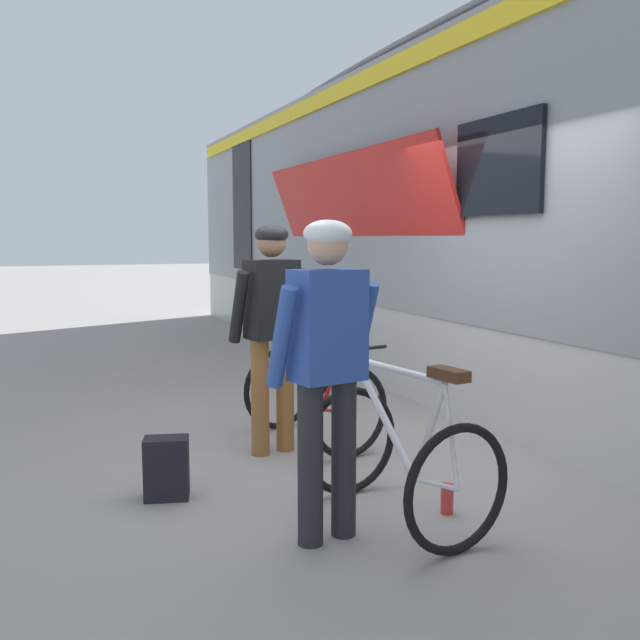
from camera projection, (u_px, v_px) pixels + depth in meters
ground_plane at (366, 460)px, 5.25m from camera, size 80.00×80.00×0.00m
train_car at (537, 210)px, 7.51m from camera, size 3.33×17.31×3.88m
cyclist_near_in_dark at (272, 318)px, 5.33m from camera, size 0.64×0.37×1.76m
cyclist_far_in_blue at (327, 352)px, 3.76m from camera, size 0.65×0.38×1.76m
bicycle_near_red at (313, 394)px, 5.67m from camera, size 0.92×1.19×0.99m
bicycle_far_white at (399, 455)px, 4.08m from camera, size 0.86×1.16×0.99m
backpack_on_platform at (167, 468)px, 4.47m from camera, size 0.32×0.25×0.40m
water_bottle_near_the_bikes at (447, 499)px, 4.23m from camera, size 0.08×0.08×0.18m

